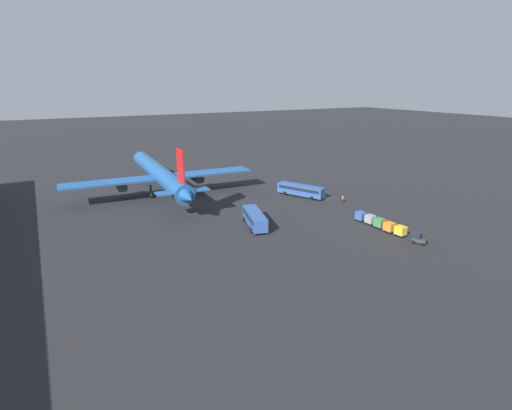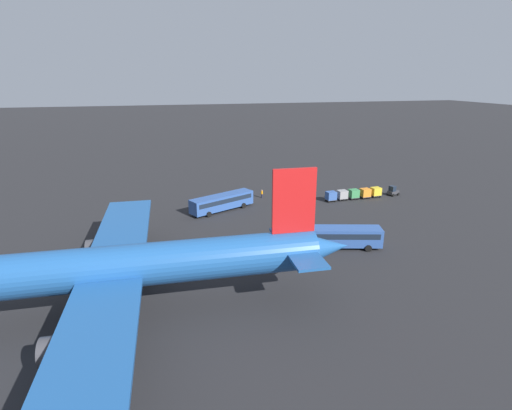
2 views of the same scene
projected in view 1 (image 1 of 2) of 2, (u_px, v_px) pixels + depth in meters
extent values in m
plane|color=#232326|center=(324.00, 199.00, 102.55)|extent=(600.00, 600.00, 0.00)
cylinder|color=#1E5193|center=(159.00, 173.00, 104.51)|extent=(47.98, 6.55, 4.45)
cone|color=#1E5193|center=(140.00, 158.00, 125.97)|extent=(5.08, 4.44, 4.23)
cone|color=#1E5193|center=(187.00, 197.00, 82.86)|extent=(5.96, 4.26, 4.01)
cube|color=#1E5193|center=(107.00, 183.00, 97.03)|extent=(7.18, 22.26, 0.44)
cube|color=#1E5193|center=(210.00, 172.00, 108.22)|extent=(7.18, 22.26, 0.44)
cube|color=red|center=(181.00, 166.00, 84.36)|extent=(4.79, 0.57, 7.12)
cube|color=#1E5193|center=(183.00, 191.00, 85.52)|extent=(3.86, 11.71, 0.28)
cylinder|color=#38383D|center=(121.00, 186.00, 100.08)|extent=(5.84, 2.70, 2.45)
cylinder|color=#38383D|center=(197.00, 178.00, 108.48)|extent=(5.84, 2.70, 2.45)
cylinder|color=#38383D|center=(147.00, 176.00, 120.04)|extent=(0.50, 0.50, 3.56)
cylinder|color=black|center=(147.00, 180.00, 120.43)|extent=(0.92, 0.54, 0.90)
cylinder|color=#38383D|center=(151.00, 192.00, 102.41)|extent=(0.50, 0.50, 3.56)
cylinder|color=black|center=(151.00, 196.00, 102.80)|extent=(0.92, 0.54, 0.90)
cylinder|color=#38383D|center=(173.00, 189.00, 104.86)|extent=(0.50, 0.50, 3.56)
cylinder|color=black|center=(173.00, 194.00, 105.25)|extent=(0.92, 0.54, 0.90)
cube|color=#2D5199|center=(301.00, 190.00, 104.07)|extent=(12.89, 8.06, 2.58)
cube|color=#192333|center=(301.00, 188.00, 103.94)|extent=(11.97, 7.65, 0.82)
cylinder|color=black|center=(285.00, 193.00, 105.54)|extent=(1.03, 0.70, 1.00)
cylinder|color=black|center=(291.00, 191.00, 107.83)|extent=(1.03, 0.70, 1.00)
cylinder|color=black|center=(312.00, 198.00, 101.04)|extent=(1.03, 0.70, 1.00)
cylinder|color=black|center=(317.00, 196.00, 103.33)|extent=(1.03, 0.70, 1.00)
cube|color=#2D5199|center=(255.00, 218.00, 82.23)|extent=(11.41, 5.72, 2.65)
cube|color=#192333|center=(255.00, 216.00, 82.10)|extent=(10.57, 5.52, 0.85)
cylinder|color=black|center=(244.00, 219.00, 85.46)|extent=(1.04, 0.56, 1.00)
cylinder|color=black|center=(258.00, 218.00, 86.12)|extent=(1.04, 0.56, 1.00)
cylinder|color=black|center=(251.00, 230.00, 79.09)|extent=(1.04, 0.56, 1.00)
cylinder|color=black|center=(266.00, 229.00, 79.75)|extent=(1.04, 0.56, 1.00)
cube|color=#333338|center=(420.00, 240.00, 73.54)|extent=(2.69, 2.00, 0.70)
cube|color=#192333|center=(418.00, 235.00, 73.55)|extent=(1.40, 1.45, 1.10)
cylinder|color=black|center=(413.00, 242.00, 73.69)|extent=(0.64, 0.40, 0.60)
cylinder|color=black|center=(416.00, 240.00, 74.68)|extent=(0.64, 0.40, 0.60)
cylinder|color=black|center=(423.00, 245.00, 72.61)|extent=(0.64, 0.40, 0.60)
cylinder|color=black|center=(425.00, 242.00, 73.60)|extent=(0.64, 0.40, 0.60)
cylinder|color=#1E1E2D|center=(343.00, 201.00, 99.26)|extent=(0.32, 0.32, 0.85)
cylinder|color=orange|center=(343.00, 198.00, 99.04)|extent=(0.38, 0.38, 0.65)
sphere|color=tan|center=(343.00, 196.00, 98.91)|extent=(0.24, 0.24, 0.24)
cube|color=#38383D|center=(400.00, 234.00, 77.18)|extent=(2.13, 1.84, 0.10)
cube|color=gold|center=(401.00, 230.00, 76.93)|extent=(2.03, 1.76, 1.60)
cylinder|color=black|center=(395.00, 235.00, 77.52)|extent=(0.37, 0.15, 0.36)
cylinder|color=black|center=(399.00, 234.00, 78.19)|extent=(0.37, 0.15, 0.36)
cylinder|color=black|center=(401.00, 237.00, 76.31)|extent=(0.37, 0.15, 0.36)
cylinder|color=black|center=(405.00, 236.00, 76.99)|extent=(0.37, 0.15, 0.36)
cube|color=#38383D|center=(389.00, 230.00, 79.25)|extent=(2.13, 1.84, 0.10)
cube|color=orange|center=(389.00, 226.00, 79.00)|extent=(2.03, 1.76, 1.60)
cylinder|color=black|center=(384.00, 231.00, 79.58)|extent=(0.37, 0.15, 0.36)
cylinder|color=black|center=(388.00, 230.00, 80.26)|extent=(0.37, 0.15, 0.36)
cylinder|color=black|center=(390.00, 233.00, 78.37)|extent=(0.37, 0.15, 0.36)
cylinder|color=black|center=(394.00, 232.00, 79.05)|extent=(0.37, 0.15, 0.36)
cube|color=#38383D|center=(379.00, 226.00, 81.47)|extent=(2.13, 1.84, 0.10)
cube|color=#38844C|center=(380.00, 222.00, 81.22)|extent=(2.03, 1.76, 1.60)
cylinder|color=black|center=(374.00, 227.00, 81.80)|extent=(0.37, 0.15, 0.36)
cylinder|color=black|center=(378.00, 226.00, 82.48)|extent=(0.37, 0.15, 0.36)
cylinder|color=black|center=(380.00, 229.00, 80.59)|extent=(0.37, 0.15, 0.36)
cylinder|color=black|center=(384.00, 228.00, 81.27)|extent=(0.37, 0.15, 0.36)
cube|color=#38383D|center=(370.00, 223.00, 83.65)|extent=(2.13, 1.84, 0.10)
cube|color=gray|center=(370.00, 219.00, 83.40)|extent=(2.03, 1.76, 1.60)
cylinder|color=black|center=(365.00, 223.00, 83.98)|extent=(0.37, 0.15, 0.36)
cylinder|color=black|center=(369.00, 222.00, 84.66)|extent=(0.37, 0.15, 0.36)
cylinder|color=black|center=(371.00, 225.00, 82.77)|extent=(0.37, 0.15, 0.36)
cylinder|color=black|center=(375.00, 224.00, 83.45)|extent=(0.37, 0.15, 0.36)
cube|color=#38383D|center=(360.00, 219.00, 85.72)|extent=(2.13, 1.84, 0.10)
cube|color=#33569E|center=(361.00, 216.00, 85.47)|extent=(2.03, 1.76, 1.60)
cylinder|color=black|center=(356.00, 220.00, 86.05)|extent=(0.37, 0.15, 0.36)
cylinder|color=black|center=(360.00, 219.00, 86.73)|extent=(0.37, 0.15, 0.36)
cylinder|color=black|center=(361.00, 222.00, 84.84)|extent=(0.37, 0.15, 0.36)
cylinder|color=black|center=(365.00, 221.00, 85.52)|extent=(0.37, 0.15, 0.36)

